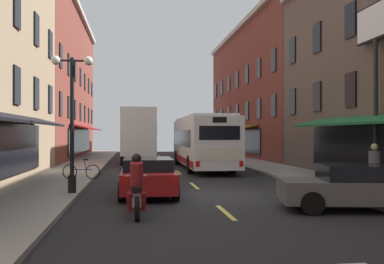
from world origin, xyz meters
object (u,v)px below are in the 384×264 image
at_px(box_truck, 139,136).
at_px(sedan_far, 140,149).
at_px(motorcycle_rider, 136,189).
at_px(street_lamp_twin, 72,116).
at_px(sedan_near, 148,176).
at_px(sedan_mid, 359,187).
at_px(pedestrian_mid, 374,169).
at_px(bicycle_near, 81,171).
at_px(billboard_sign, 376,46).
at_px(transit_bus, 202,142).

bearing_deg(box_truck, sedan_far, 88.56).
relative_size(motorcycle_rider, street_lamp_twin, 0.44).
xyz_separation_m(sedan_near, street_lamp_twin, (-2.62, -0.15, 2.10)).
bearing_deg(box_truck, sedan_mid, -74.26).
bearing_deg(pedestrian_mid, bicycle_near, 80.02).
bearing_deg(bicycle_near, sedan_far, 82.47).
bearing_deg(billboard_sign, street_lamp_twin, -175.90).
xyz_separation_m(billboard_sign, motorcycle_rider, (-9.50, -4.86, -4.97)).
relative_size(sedan_near, motorcycle_rider, 2.29).
bearing_deg(sedan_near, box_truck, 90.44).
relative_size(sedan_mid, bicycle_near, 2.69).
bearing_deg(sedan_mid, box_truck, 105.74).
xyz_separation_m(billboard_sign, sedan_far, (-8.96, 26.12, -4.94)).
distance_m(billboard_sign, sedan_near, 10.38).
xyz_separation_m(billboard_sign, box_truck, (-9.21, 16.48, -3.65)).
bearing_deg(bicycle_near, sedan_mid, -44.87).
bearing_deg(motorcycle_rider, box_truck, 89.21).
relative_size(box_truck, sedan_far, 1.77).
bearing_deg(motorcycle_rider, sedan_mid, 0.92).
height_order(billboard_sign, pedestrian_mid, billboard_sign).
relative_size(billboard_sign, sedan_far, 1.65).
bearing_deg(sedan_near, billboard_sign, 4.31).
distance_m(box_truck, bicycle_near, 12.97).
distance_m(billboard_sign, bicycle_near, 13.55).
distance_m(sedan_near, motorcycle_rider, 4.19).
bearing_deg(bicycle_near, box_truck, 77.91).
height_order(transit_bus, box_truck, box_truck).
bearing_deg(street_lamp_twin, bicycle_near, 92.56).
bearing_deg(street_lamp_twin, box_truck, 81.83).
bearing_deg(sedan_mid, sedan_near, 145.19).
bearing_deg(sedan_mid, transit_bus, 97.53).
height_order(sedan_far, pedestrian_mid, pedestrian_mid).
height_order(box_truck, sedan_far, box_truck).
xyz_separation_m(sedan_far, pedestrian_mid, (7.20, -29.14, 0.29)).
distance_m(sedan_far, pedestrian_mid, 30.02).
height_order(billboard_sign, bicycle_near, billboard_sign).
relative_size(box_truck, bicycle_near, 4.60).
xyz_separation_m(pedestrian_mid, street_lamp_twin, (-9.93, 2.19, 1.75)).
bearing_deg(sedan_far, sedan_near, -90.24).
relative_size(transit_bus, sedan_far, 2.74).
height_order(sedan_near, sedan_mid, sedan_near).
distance_m(sedan_near, street_lamp_twin, 3.36).
bearing_deg(pedestrian_mid, transit_bus, 38.41).
bearing_deg(transit_bus, street_lamp_twin, -118.08).
bearing_deg(sedan_mid, motorcycle_rider, -179.08).
bearing_deg(transit_bus, billboard_sign, -64.42).
distance_m(sedan_mid, bicycle_near, 12.25).
xyz_separation_m(sedan_near, bicycle_near, (-2.83, 4.57, -0.18)).
bearing_deg(box_truck, street_lamp_twin, -98.17).
relative_size(sedan_far, pedestrian_mid, 2.57).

